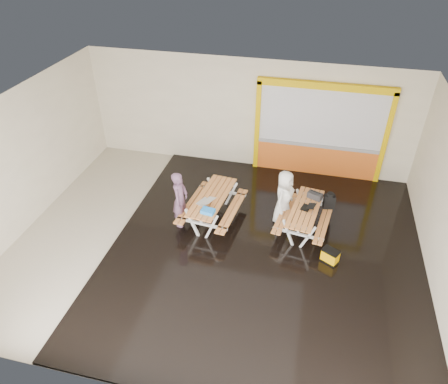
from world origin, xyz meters
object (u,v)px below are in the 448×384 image
(person_left, at_px, (180,199))
(person_right, at_px, (284,197))
(laptop_right, at_px, (308,207))
(fluke_bag, at_px, (330,256))
(picnic_table_left, at_px, (212,202))
(picnic_table_right, at_px, (305,213))
(blue_pouch, at_px, (208,211))
(dark_case, at_px, (294,223))
(laptop_left, at_px, (206,201))
(backpack, at_px, (329,201))
(toolbox, at_px, (315,196))

(person_left, height_order, person_right, person_left)
(person_left, distance_m, laptop_right, 3.24)
(laptop_right, height_order, fluke_bag, laptop_right)
(picnic_table_left, bearing_deg, laptop_right, 2.96)
(picnic_table_left, distance_m, person_right, 1.87)
(picnic_table_right, relative_size, person_right, 1.30)
(blue_pouch, xyz_separation_m, dark_case, (2.10, 0.94, -0.73))
(picnic_table_left, bearing_deg, person_right, 12.81)
(blue_pouch, bearing_deg, laptop_left, 113.49)
(laptop_right, height_order, dark_case, laptop_right)
(blue_pouch, height_order, fluke_bag, blue_pouch)
(laptop_right, bearing_deg, blue_pouch, -160.94)
(picnic_table_right, distance_m, backpack, 0.80)
(laptop_left, distance_m, dark_case, 2.44)
(person_left, xyz_separation_m, backpack, (3.74, 1.05, -0.17))
(person_right, bearing_deg, dark_case, -98.88)
(blue_pouch, height_order, toolbox, toolbox)
(laptop_right, distance_m, toolbox, 0.51)
(person_right, relative_size, blue_pouch, 4.79)
(dark_case, bearing_deg, picnic_table_left, -173.43)
(person_right, height_order, backpack, person_right)
(picnic_table_left, height_order, fluke_bag, picnic_table_left)
(blue_pouch, bearing_deg, dark_case, 24.25)
(picnic_table_right, bearing_deg, laptop_left, -169.18)
(picnic_table_right, distance_m, person_left, 3.21)
(toolbox, relative_size, dark_case, 1.25)
(laptop_left, xyz_separation_m, blue_pouch, (0.16, -0.37, -0.01))
(picnic_table_right, xyz_separation_m, person_right, (-0.58, 0.27, 0.21))
(blue_pouch, bearing_deg, person_left, 158.77)
(picnic_table_left, height_order, backpack, backpack)
(laptop_right, height_order, toolbox, toolbox)
(picnic_table_left, distance_m, person_left, 0.87)
(fluke_bag, bearing_deg, person_right, 134.26)
(person_right, bearing_deg, picnic_table_left, 118.91)
(person_left, bearing_deg, backpack, -71.81)
(picnic_table_left, height_order, picnic_table_right, picnic_table_left)
(toolbox, bearing_deg, dark_case, -139.29)
(blue_pouch, relative_size, backpack, 0.66)
(person_right, relative_size, laptop_left, 3.04)
(picnic_table_left, bearing_deg, person_left, -153.68)
(blue_pouch, bearing_deg, toolbox, 27.46)
(laptop_right, distance_m, fluke_bag, 1.36)
(toolbox, relative_size, fluke_bag, 0.88)
(laptop_right, relative_size, backpack, 0.83)
(person_right, xyz_separation_m, fluke_bag, (1.29, -1.33, -0.56))
(laptop_right, xyz_separation_m, toolbox, (0.15, 0.49, 0.04))
(laptop_right, bearing_deg, toolbox, 73.50)
(person_left, relative_size, dark_case, 4.67)
(fluke_bag, bearing_deg, blue_pouch, 175.87)
(toolbox, bearing_deg, backpack, 9.27)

